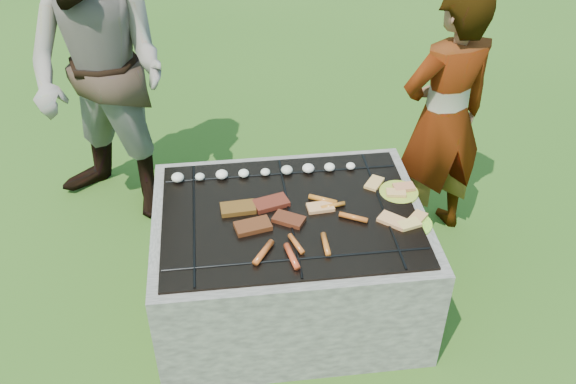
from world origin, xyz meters
name	(u,v)px	position (x,y,z in m)	size (l,w,h in m)	color
lawn	(289,302)	(0.00, 0.00, 0.00)	(60.00, 60.00, 0.00)	#204812
fire_pit	(289,263)	(0.00, 0.00, 0.28)	(1.30, 1.00, 0.62)	#A29B90
mushrooms	(261,172)	(-0.11, 0.32, 0.63)	(0.94, 0.06, 0.04)	beige
pork_slabs	(260,213)	(-0.14, 0.00, 0.62)	(0.40, 0.29, 0.02)	#965B1B
sausages	(309,233)	(0.07, -0.17, 0.63)	(0.56, 0.50, 0.03)	#C1791F
bread_on_grate	(364,206)	(0.36, 0.00, 0.62)	(0.46, 0.44, 0.02)	#E6C875
plate_far	(399,192)	(0.56, 0.10, 0.61)	(0.20, 0.20, 0.03)	gold
plate_near	(412,223)	(0.56, -0.14, 0.61)	(0.22, 0.22, 0.03)	#E9FF3C
cook	(444,119)	(0.90, 0.52, 0.75)	(0.55, 0.36, 1.51)	gray
bystander	(100,75)	(-0.94, 0.96, 0.91)	(0.88, 0.69, 1.81)	gray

